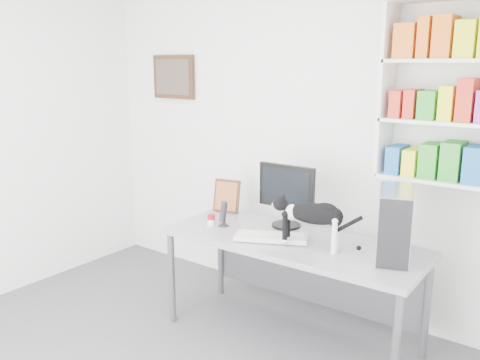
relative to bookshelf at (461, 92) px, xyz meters
The scene contains 11 objects.
room 2.37m from the bookshelf, 127.12° to the right, with size 4.01×4.01×2.70m.
bookshelf is the anchor object (origin of this frame).
wall_art 2.70m from the bookshelf, behind, with size 0.52×0.04×0.42m, color #442416.
desk 1.81m from the bookshelf, 149.90° to the right, with size 1.90×0.74×0.79m, color gray.
monitor 1.41m from the bookshelf, 164.09° to the right, with size 0.47×0.22×0.50m, color black.
keyboard 1.61m from the bookshelf, 148.35° to the right, with size 0.52×0.20×0.04m, color beige.
pc_tower 0.97m from the bookshelf, 116.63° to the right, with size 0.20×0.46×0.46m, color #B9B9BE.
speaker 1.89m from the bookshelf, 158.52° to the right, with size 0.09×0.09×0.20m, color black.
leaning_print 1.98m from the bookshelf, behind, with size 0.23×0.09×0.29m, color #442416.
soup_can 2.00m from the bookshelf, 158.32° to the right, with size 0.06×0.06×0.09m, color #AA0E21.
cat 1.30m from the bookshelf, 138.39° to the right, with size 0.56×0.15×0.34m, color black, non-canonical shape.
Camera 1 is at (2.24, -1.71, 2.04)m, focal length 38.00 mm.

